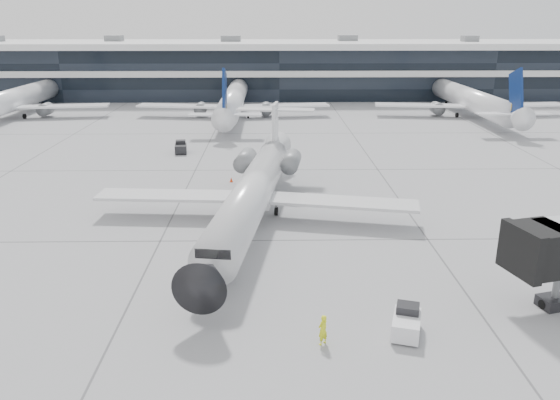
{
  "coord_description": "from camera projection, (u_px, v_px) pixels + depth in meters",
  "views": [
    {
      "loc": [
        -1.72,
        -37.65,
        15.7
      ],
      "look_at": [
        -1.05,
        1.74,
        2.6
      ],
      "focal_mm": 35.0,
      "sensor_mm": 36.0,
      "label": 1
    }
  ],
  "objects": [
    {
      "name": "baggage_tug",
      "position": [
        407.0,
        323.0,
        28.4
      ],
      "size": [
        1.99,
        2.63,
        1.48
      ],
      "rotation": [
        0.0,
        0.0,
        -0.29
      ],
      "color": "white",
      "rests_on": "ground"
    },
    {
      "name": "ramp_worker",
      "position": [
        323.0,
        330.0,
        27.46
      ],
      "size": [
        0.71,
        0.69,
        1.65
      ],
      "primitive_type": "imported",
      "rotation": [
        0.0,
        0.0,
        3.86
      ],
      "color": "#E4F019",
      "rests_on": "ground"
    },
    {
      "name": "regional_jet",
      "position": [
        254.0,
        189.0,
        44.12
      ],
      "size": [
        26.4,
        32.95,
        7.61
      ],
      "rotation": [
        0.0,
        0.0,
        -0.14
      ],
      "color": "silver",
      "rests_on": "ground"
    },
    {
      "name": "traffic_cone",
      "position": [
        231.0,
        180.0,
        55.22
      ],
      "size": [
        0.44,
        0.44,
        0.49
      ],
      "rotation": [
        0.0,
        0.0,
        -0.43
      ],
      "color": "#F03C0C",
      "rests_on": "ground"
    },
    {
      "name": "far_tug",
      "position": [
        181.0,
        148.0,
        67.04
      ],
      "size": [
        1.67,
        2.5,
        1.49
      ],
      "rotation": [
        0.0,
        0.0,
        0.13
      ],
      "color": "black",
      "rests_on": "ground"
    },
    {
      "name": "bg_jet_center",
      "position": [
        234.0,
        116.0,
        92.75
      ],
      "size": [
        32.0,
        40.0,
        9.6
      ],
      "primitive_type": null,
      "color": "white",
      "rests_on": "ground"
    },
    {
      "name": "terminal",
      "position": [
        279.0,
        71.0,
        116.92
      ],
      "size": [
        170.0,
        22.0,
        10.0
      ],
      "primitive_type": "cube",
      "color": "black",
      "rests_on": "ground"
    },
    {
      "name": "ground",
      "position": [
        294.0,
        240.0,
        40.7
      ],
      "size": [
        220.0,
        220.0,
        0.0
      ],
      "primitive_type": "plane",
      "color": "#969699",
      "rests_on": "ground"
    },
    {
      "name": "bg_jet_left",
      "position": [
        15.0,
        117.0,
        92.16
      ],
      "size": [
        32.0,
        40.0,
        9.6
      ],
      "primitive_type": null,
      "color": "white",
      "rests_on": "ground"
    },
    {
      "name": "bg_jet_right",
      "position": [
        467.0,
        115.0,
        93.4
      ],
      "size": [
        32.0,
        40.0,
        9.6
      ],
      "primitive_type": null,
      "color": "white",
      "rests_on": "ground"
    }
  ]
}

